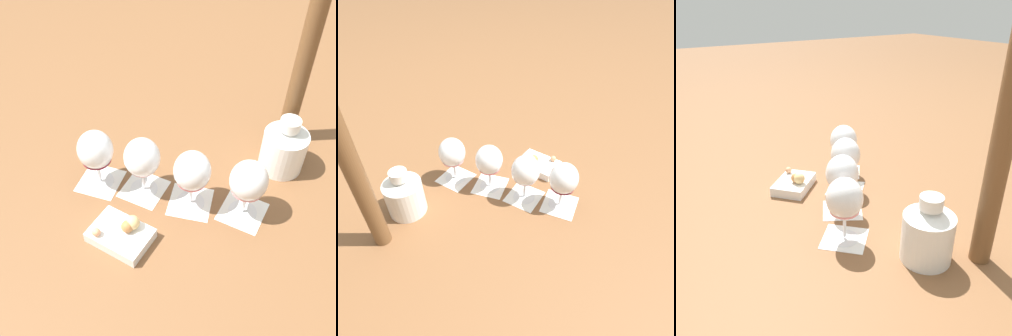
% 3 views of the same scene
% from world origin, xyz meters
% --- Properties ---
extents(ground_plane, '(8.00, 8.00, 0.00)m').
position_xyz_m(ground_plane, '(0.00, 0.00, 0.00)').
color(ground_plane, brown).
extents(tasting_card_0, '(0.15, 0.15, 0.00)m').
position_xyz_m(tasting_card_0, '(-0.16, 0.10, 0.00)').
color(tasting_card_0, white).
rests_on(tasting_card_0, ground_plane).
extents(tasting_card_1, '(0.15, 0.15, 0.00)m').
position_xyz_m(tasting_card_1, '(-0.05, 0.04, 0.00)').
color(tasting_card_1, white).
rests_on(tasting_card_1, ground_plane).
extents(tasting_card_2, '(0.15, 0.15, 0.00)m').
position_xyz_m(tasting_card_2, '(0.05, -0.04, 0.00)').
color(tasting_card_2, white).
rests_on(tasting_card_2, ground_plane).
extents(tasting_card_3, '(0.15, 0.15, 0.00)m').
position_xyz_m(tasting_card_3, '(0.16, -0.10, 0.00)').
color(tasting_card_3, white).
rests_on(tasting_card_3, ground_plane).
extents(wine_glass_0, '(0.09, 0.09, 0.17)m').
position_xyz_m(wine_glass_0, '(-0.16, 0.10, 0.11)').
color(wine_glass_0, white).
rests_on(wine_glass_0, tasting_card_0).
extents(wine_glass_1, '(0.09, 0.09, 0.17)m').
position_xyz_m(wine_glass_1, '(-0.05, 0.04, 0.11)').
color(wine_glass_1, white).
rests_on(wine_glass_1, tasting_card_1).
extents(wine_glass_2, '(0.09, 0.09, 0.17)m').
position_xyz_m(wine_glass_2, '(0.05, -0.04, 0.11)').
color(wine_glass_2, white).
rests_on(wine_glass_2, tasting_card_2).
extents(wine_glass_3, '(0.09, 0.09, 0.17)m').
position_xyz_m(wine_glass_3, '(0.16, -0.10, 0.11)').
color(wine_glass_3, white).
rests_on(wine_glass_3, tasting_card_3).
extents(ceramic_vase, '(0.12, 0.12, 0.16)m').
position_xyz_m(ceramic_vase, '(-0.32, -0.01, 0.07)').
color(ceramic_vase, white).
rests_on(ceramic_vase, ground_plane).
extents(snack_dish, '(0.17, 0.17, 0.06)m').
position_xyz_m(snack_dish, '(0.14, 0.10, 0.02)').
color(snack_dish, white).
rests_on(snack_dish, ground_plane).
extents(umbrella_pole, '(0.05, 0.05, 0.70)m').
position_xyz_m(umbrella_pole, '(-0.39, -0.11, 0.35)').
color(umbrella_pole, brown).
rests_on(umbrella_pole, ground_plane).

